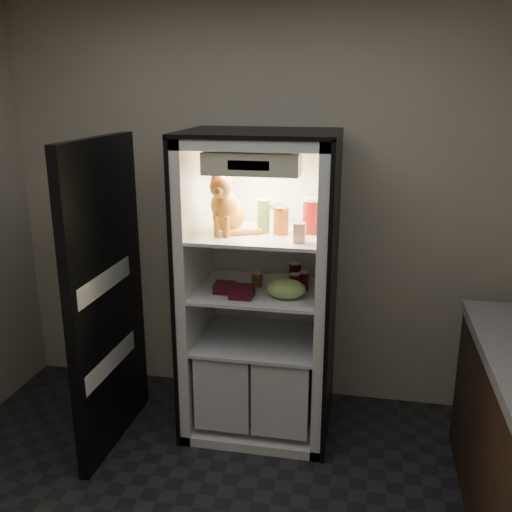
{
  "coord_description": "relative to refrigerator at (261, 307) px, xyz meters",
  "views": [
    {
      "loc": [
        0.61,
        -1.87,
        2.11
      ],
      "look_at": [
        -0.02,
        1.32,
        1.14
      ],
      "focal_mm": 40.0,
      "sensor_mm": 36.0,
      "label": 1
    }
  ],
  "objects": [
    {
      "name": "soda_can_c",
      "position": [
        0.22,
        -0.1,
        0.21
      ],
      "size": [
        0.06,
        0.06,
        0.12
      ],
      "color": "black",
      "rests_on": "refrigerator"
    },
    {
      "name": "cream_carton",
      "position": [
        0.26,
        -0.24,
        0.55
      ],
      "size": [
        0.06,
        0.06,
        0.11
      ],
      "primitive_type": "cube",
      "color": "silver",
      "rests_on": "refrigerator"
    },
    {
      "name": "refrigerator",
      "position": [
        0.0,
        0.0,
        0.0
      ],
      "size": [
        0.9,
        0.72,
        1.88
      ],
      "color": "white",
      "rests_on": "floor"
    },
    {
      "name": "condiment_jar",
      "position": [
        -0.02,
        -0.03,
        0.19
      ],
      "size": [
        0.07,
        0.07,
        0.09
      ],
      "color": "brown",
      "rests_on": "refrigerator"
    },
    {
      "name": "soda_can_a",
      "position": [
        0.2,
        0.06,
        0.22
      ],
      "size": [
        0.07,
        0.07,
        0.14
      ],
      "color": "black",
      "rests_on": "refrigerator"
    },
    {
      "name": "berry_box_left",
      "position": [
        -0.19,
        -0.17,
        0.18
      ],
      "size": [
        0.11,
        0.11,
        0.06
      ],
      "primitive_type": "cube",
      "color": "#500D20",
      "rests_on": "refrigerator"
    },
    {
      "name": "grape_bag",
      "position": [
        0.18,
        -0.2,
        0.21
      ],
      "size": [
        0.23,
        0.16,
        0.11
      ],
      "primitive_type": "ellipsoid",
      "color": "#8DBE58",
      "rests_on": "refrigerator"
    },
    {
      "name": "pepper_jar",
      "position": [
        0.31,
        -0.01,
        0.6
      ],
      "size": [
        0.12,
        0.12,
        0.21
      ],
      "color": "#A71A16",
      "rests_on": "refrigerator"
    },
    {
      "name": "soda_can_b",
      "position": [
        0.27,
        -0.04,
        0.2
      ],
      "size": [
        0.06,
        0.06,
        0.11
      ],
      "color": "black",
      "rests_on": "refrigerator"
    },
    {
      "name": "berry_box_right",
      "position": [
        -0.07,
        -0.23,
        0.18
      ],
      "size": [
        0.13,
        0.13,
        0.07
      ],
      "primitive_type": "cube",
      "color": "#500D20",
      "rests_on": "refrigerator"
    },
    {
      "name": "parmesan_shaker",
      "position": [
        0.03,
        -0.06,
        0.6
      ],
      "size": [
        0.08,
        0.08,
        0.2
      ],
      "color": "#227E36",
      "rests_on": "refrigerator"
    },
    {
      "name": "salsa_jar",
      "position": [
        0.13,
        -0.08,
        0.58
      ],
      "size": [
        0.09,
        0.09,
        0.16
      ],
      "color": "maroon",
      "rests_on": "refrigerator"
    },
    {
      "name": "mayo_tub",
      "position": [
        0.08,
        0.11,
        0.57
      ],
      "size": [
        0.1,
        0.1,
        0.13
      ],
      "color": "white",
      "rests_on": "refrigerator"
    },
    {
      "name": "tabby_cat",
      "position": [
        -0.18,
        -0.11,
        0.64
      ],
      "size": [
        0.31,
        0.36,
        0.38
      ],
      "rotation": [
        0.0,
        0.0,
        -0.03
      ],
      "color": "orange",
      "rests_on": "refrigerator"
    },
    {
      "name": "fridge_door",
      "position": [
        -0.85,
        -0.36,
        0.12
      ],
      "size": [
        0.07,
        0.87,
        1.85
      ],
      "rotation": [
        0.0,
        0.0,
        -0.01
      ],
      "color": "black",
      "rests_on": "floor"
    },
    {
      "name": "room_shell",
      "position": [
        0.0,
        -1.38,
        0.83
      ],
      "size": [
        3.6,
        3.6,
        3.6
      ],
      "color": "white",
      "rests_on": "floor"
    }
  ]
}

